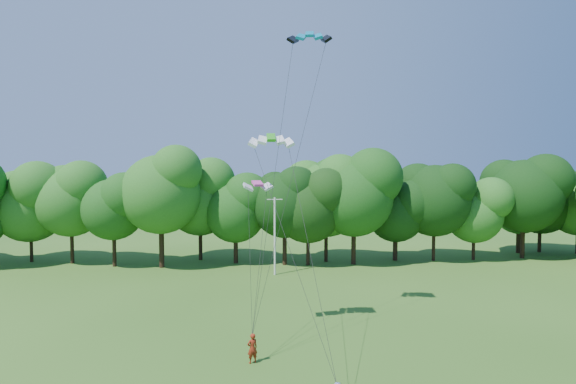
{
  "coord_description": "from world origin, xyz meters",
  "views": [
    {
      "loc": [
        -0.69,
        -17.52,
        11.13
      ],
      "look_at": [
        1.7,
        13.0,
        9.51
      ],
      "focal_mm": 28.0,
      "sensor_mm": 36.0,
      "label": 1
    }
  ],
  "objects": [
    {
      "name": "kite_pink",
      "position": [
        -0.39,
        12.13,
        10.13
      ],
      "size": [
        2.08,
        1.34,
        0.39
      ],
      "rotation": [
        0.0,
        0.0,
        0.23
      ],
      "color": "#E23EA5",
      "rests_on": "ground"
    },
    {
      "name": "kite_green",
      "position": [
        0.49,
        11.61,
        13.12
      ],
      "size": [
        2.81,
        1.25,
        0.64
      ],
      "rotation": [
        0.0,
        0.0,
        0.0
      ],
      "color": "green",
      "rests_on": "ground"
    },
    {
      "name": "tree_back_east",
      "position": [
        34.07,
        38.43,
        6.51
      ],
      "size": [
        7.17,
        7.17,
        10.43
      ],
      "color": "black",
      "rests_on": "ground"
    },
    {
      "name": "tree_back_center",
      "position": [
        5.61,
        33.37,
        7.83
      ],
      "size": [
        8.61,
        8.61,
        12.53
      ],
      "color": "black",
      "rests_on": "ground"
    },
    {
      "name": "kite_teal",
      "position": [
        3.13,
        12.75,
        20.08
      ],
      "size": [
        2.92,
        1.62,
        0.7
      ],
      "rotation": [
        0.0,
        0.0,
        -0.16
      ],
      "color": "#057FA6",
      "rests_on": "ground"
    },
    {
      "name": "utility_pole",
      "position": [
        1.56,
        28.82,
        4.17
      ],
      "size": [
        1.62,
        0.2,
        8.11
      ],
      "rotation": [
        0.0,
        0.0,
        -0.01
      ],
      "color": "silver",
      "rests_on": "ground"
    },
    {
      "name": "kite_flyer_left",
      "position": [
        -0.76,
        7.66,
        0.86
      ],
      "size": [
        0.74,
        0.64,
        1.71
      ],
      "primitive_type": "imported",
      "rotation": [
        0.0,
        0.0,
        3.58
      ],
      "color": "maroon",
      "rests_on": "ground"
    }
  ]
}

